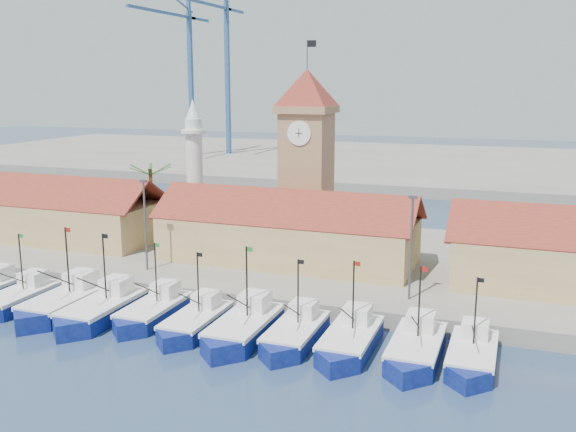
% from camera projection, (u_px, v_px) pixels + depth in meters
% --- Properties ---
extents(ground, '(400.00, 400.00, 0.00)m').
position_uv_depth(ground, '(199.00, 346.00, 49.08)').
color(ground, '#1C2E4C').
rests_on(ground, ground).
extents(quay, '(140.00, 32.00, 1.50)m').
position_uv_depth(quay, '(300.00, 257.00, 71.00)').
color(quay, gray).
rests_on(quay, ground).
extents(terminal, '(240.00, 80.00, 2.00)m').
position_uv_depth(terminal, '(419.00, 164.00, 150.06)').
color(terminal, gray).
rests_on(terminal, ground).
extents(boat_1, '(3.38, 9.25, 7.00)m').
position_uv_depth(boat_1, '(17.00, 300.00, 57.20)').
color(boat_1, '#0B135A').
rests_on(boat_1, ground).
extents(boat_2, '(3.84, 10.51, 7.96)m').
position_uv_depth(boat_2, '(63.00, 305.00, 55.70)').
color(boat_2, '#0B135A').
rests_on(boat_2, ground).
extents(boat_3, '(3.75, 10.27, 7.77)m').
position_uv_depth(boat_3, '(100.00, 311.00, 54.14)').
color(boat_3, '#0B135A').
rests_on(boat_3, ground).
extents(boat_4, '(3.37, 9.23, 6.99)m').
position_uv_depth(boat_4, '(152.00, 313.00, 54.03)').
color(boat_4, '#0B135A').
rests_on(boat_4, ground).
extents(boat_5, '(3.28, 8.99, 6.80)m').
position_uv_depth(boat_5, '(194.00, 323.00, 51.69)').
color(boat_5, '#0B135A').
rests_on(boat_5, ground).
extents(boat_6, '(3.72, 10.20, 7.72)m').
position_uv_depth(boat_6, '(243.00, 330.00, 50.12)').
color(boat_6, '#0B135A').
rests_on(boat_6, ground).
extents(boat_7, '(3.35, 9.17, 6.94)m').
position_uv_depth(boat_7, '(294.00, 335.00, 49.18)').
color(boat_7, '#0B135A').
rests_on(boat_7, ground).
extents(boat_8, '(3.48, 9.53, 7.21)m').
position_uv_depth(boat_8, '(349.00, 342.00, 47.81)').
color(boat_8, '#0B135A').
rests_on(boat_8, ground).
extents(boat_9, '(3.49, 9.57, 7.24)m').
position_uv_depth(boat_9, '(415.00, 351.00, 46.32)').
color(boat_9, '#0B135A').
rests_on(boat_9, ground).
extents(boat_10, '(3.25, 8.91, 6.74)m').
position_uv_depth(boat_10, '(472.00, 358.00, 45.26)').
color(boat_10, '#0B135A').
rests_on(boat_10, ground).
extents(hall_left, '(31.20, 10.13, 7.61)m').
position_uv_depth(hall_left, '(39.00, 216.00, 77.39)').
color(hall_left, tan).
rests_on(hall_left, quay).
extents(hall_center, '(27.04, 10.13, 7.61)m').
position_uv_depth(hall_center, '(288.00, 237.00, 66.66)').
color(hall_center, tan).
rests_on(hall_center, quay).
extents(clock_tower, '(5.80, 5.80, 22.70)m').
position_uv_depth(clock_tower, '(307.00, 155.00, 70.55)').
color(clock_tower, '#9E7651').
rests_on(clock_tower, quay).
extents(minaret, '(3.00, 3.00, 16.30)m').
position_uv_depth(minaret, '(195.00, 167.00, 77.88)').
color(minaret, silver).
rests_on(minaret, quay).
extents(palm_tree, '(5.60, 5.03, 8.39)m').
position_uv_depth(palm_tree, '(151.00, 195.00, 78.42)').
color(palm_tree, brown).
rests_on(palm_tree, quay).
extents(lamp_posts, '(80.70, 0.25, 9.03)m').
position_uv_depth(lamp_posts, '(263.00, 231.00, 58.63)').
color(lamp_posts, '#3F3F44').
rests_on(lamp_posts, quay).
extents(crane_blue_far, '(1.00, 35.96, 41.15)m').
position_uv_depth(crane_blue_far, '(186.00, 60.00, 154.53)').
color(crane_blue_far, '#2D588B').
rests_on(crane_blue_far, terminal).
extents(crane_blue_near, '(1.00, 31.05, 43.53)m').
position_uv_depth(crane_blue_near, '(225.00, 57.00, 158.20)').
color(crane_blue_near, '#2D588B').
rests_on(crane_blue_near, terminal).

